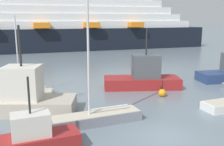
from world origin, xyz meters
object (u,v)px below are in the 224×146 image
at_px(fishing_boat_3, 28,140).
at_px(sailboat_0, 25,92).
at_px(sailboat_3, 96,116).
at_px(channel_buoy_0, 162,93).
at_px(fishing_boat_0, 20,97).
at_px(cruise_ship, 14,25).
at_px(fishing_boat_2, 143,77).

bearing_deg(fishing_boat_3, sailboat_0, 87.01).
distance_m(sailboat_3, channel_buoy_0, 8.90).
relative_size(fishing_boat_0, channel_buoy_0, 5.96).
distance_m(sailboat_3, fishing_boat_0, 6.66).
xyz_separation_m(sailboat_0, sailboat_3, (5.16, -8.66, 0.21)).
relative_size(fishing_boat_0, fishing_boat_3, 1.58).
bearing_deg(cruise_ship, fishing_boat_3, -88.34).
bearing_deg(cruise_ship, fishing_boat_0, -88.62).
bearing_deg(sailboat_3, cruise_ship, -86.07).
relative_size(sailboat_3, fishing_boat_3, 1.96).
xyz_separation_m(fishing_boat_0, cruise_ship, (-2.95, 43.73, 4.67)).
distance_m(sailboat_0, cruise_ship, 39.53).
distance_m(fishing_boat_0, fishing_boat_3, 7.02).
bearing_deg(cruise_ship, fishing_boat_2, -71.18).
bearing_deg(fishing_boat_0, fishing_boat_2, 35.00).
bearing_deg(fishing_boat_3, channel_buoy_0, 26.34).
bearing_deg(cruise_ship, sailboat_3, -82.63).
distance_m(fishing_boat_0, channel_buoy_0, 12.99).
height_order(sailboat_0, fishing_boat_2, sailboat_0).
height_order(sailboat_0, sailboat_3, sailboat_3).
xyz_separation_m(sailboat_3, fishing_boat_0, (-5.33, 3.94, 0.66)).
bearing_deg(fishing_boat_0, sailboat_0, 104.24).
distance_m(fishing_boat_2, channel_buoy_0, 3.68).
relative_size(sailboat_3, cruise_ship, 0.12).
bearing_deg(sailboat_3, channel_buoy_0, -154.70).
distance_m(fishing_boat_3, cruise_ship, 51.09).
relative_size(sailboat_0, sailboat_3, 0.65).
xyz_separation_m(fishing_boat_2, cruise_ship, (-15.41, 39.52, 4.67)).
bearing_deg(fishing_boat_3, fishing_boat_2, 37.95).
height_order(sailboat_3, fishing_boat_2, sailboat_3).
bearing_deg(sailboat_0, fishing_boat_0, 98.41).
height_order(fishing_boat_0, fishing_boat_2, fishing_boat_0).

